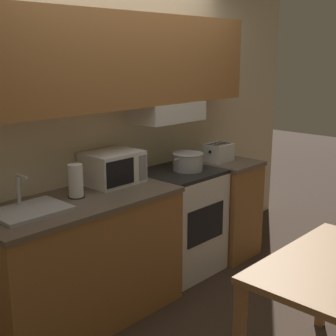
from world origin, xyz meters
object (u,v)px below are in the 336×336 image
at_px(sink_basin, 30,210).
at_px(stove_range, 179,221).
at_px(toaster, 218,152).
at_px(paper_towel_roll, 76,181).
at_px(microwave, 113,168).
at_px(cooking_pot, 188,161).

bearing_deg(sink_basin, stove_range, 0.91).
height_order(toaster, paper_towel_roll, paper_towel_roll).
height_order(stove_range, microwave, microwave).
distance_m(stove_range, paper_towel_roll, 1.20).
xyz_separation_m(cooking_pot, paper_towel_roll, (-1.11, 0.07, 0.04)).
relative_size(microwave, sink_basin, 0.91).
bearing_deg(paper_towel_roll, microwave, 12.30).
bearing_deg(cooking_pot, microwave, 167.36).
distance_m(cooking_pot, sink_basin, 1.51).
bearing_deg(toaster, cooking_pot, -176.30).
distance_m(cooking_pot, microwave, 0.72).
xyz_separation_m(stove_range, microwave, (-0.64, 0.12, 0.58)).
height_order(stove_range, toaster, toaster).
distance_m(stove_range, sink_basin, 1.52).
xyz_separation_m(microwave, sink_basin, (-0.80, -0.14, -0.11)).
bearing_deg(stove_range, toaster, -1.11).
bearing_deg(paper_towel_roll, cooking_pot, -3.49).
bearing_deg(microwave, paper_towel_roll, -167.70).
bearing_deg(stove_range, cooking_pot, -32.91).
bearing_deg(microwave, stove_range, -10.36).
height_order(toaster, sink_basin, sink_basin).
distance_m(microwave, paper_towel_roll, 0.42).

